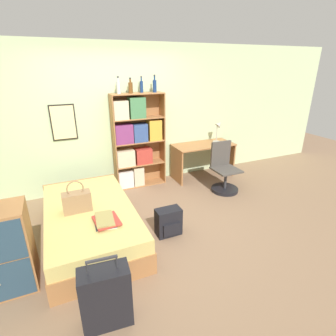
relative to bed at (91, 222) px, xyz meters
The scene contains 15 objects.
ground_plane 0.80m from the bed, ahead, with size 14.00×14.00×0.00m, color #84664C.
wall_back 2.02m from the bed, 63.24° to the left, with size 10.00×0.09×2.60m.
bed is the anchor object (origin of this frame).
handbag 0.39m from the bed, 163.65° to the right, with size 0.35×0.17×0.42m.
book_stack_on_bed 0.55m from the bed, 73.83° to the right, with size 0.31×0.39×0.06m.
suitcase 1.41m from the bed, 92.73° to the right, with size 0.46×0.26×0.73m.
bookcase 1.83m from the bed, 51.14° to the left, with size 0.96×0.28×1.76m.
bottle_green 2.27m from the bed, 58.03° to the left, with size 0.07×0.07×0.28m.
bottle_brown 2.35m from the bed, 51.93° to the left, with size 0.08×0.08×0.26m.
bottle_clear 2.48m from the bed, 47.65° to the left, with size 0.06×0.06×0.28m.
bottle_blue 2.58m from the bed, 41.70° to the left, with size 0.07×0.07×0.30m.
desk 2.76m from the bed, 25.68° to the left, with size 1.25×0.57×0.71m.
desk_lamp 3.19m from the bed, 23.42° to the left, with size 0.20×0.15×0.45m.
desk_chair 2.55m from the bed, 10.58° to the left, with size 0.50×0.50×0.91m.
backpack 1.07m from the bed, 21.69° to the right, with size 0.35×0.23×0.39m.
Camera 1 is at (-1.04, -3.20, 2.22)m, focal length 28.00 mm.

